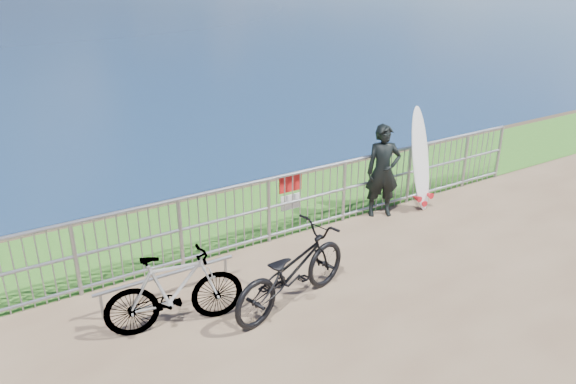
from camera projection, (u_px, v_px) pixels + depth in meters
grass_strip at (263, 210)px, 10.33m from camera, size 120.00×120.00×0.00m
railing at (296, 202)px, 9.25m from camera, size 10.06×0.10×1.13m
surfer at (383, 171)px, 9.85m from camera, size 0.72×0.62×1.68m
surfboard at (421, 163)px, 10.11m from camera, size 0.59×0.54×1.91m
bicycle_near at (292, 270)px, 7.37m from camera, size 2.12×1.20×1.05m
bicycle_far at (174, 291)px, 6.94m from camera, size 1.80×0.80×1.05m
bike_rack at (166, 278)px, 7.56m from camera, size 1.95×0.05×0.40m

